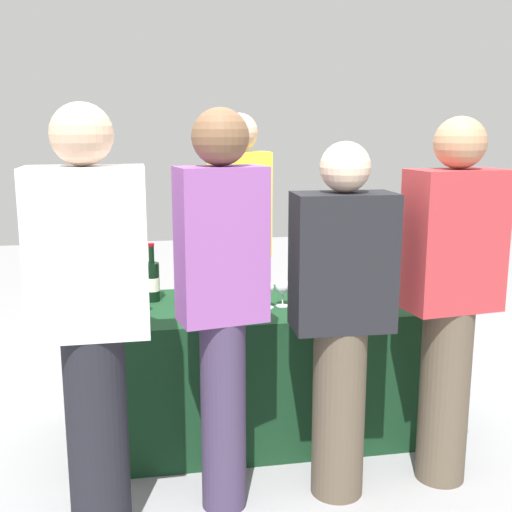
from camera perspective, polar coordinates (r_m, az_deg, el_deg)
ground_plane at (r=3.56m, az=-0.00°, el=-15.49°), size 12.00×12.00×0.00m
tasting_table at (r=3.41m, az=-0.00°, el=-10.09°), size 1.81×0.73×0.72m
wine_bottle_0 at (r=3.35m, az=-12.10°, el=-2.26°), size 0.08×0.08×0.31m
wine_bottle_1 at (r=3.36m, az=-9.32°, el=-2.23°), size 0.08×0.08×0.31m
wine_bottle_2 at (r=3.31m, az=-5.58°, el=-2.18°), size 0.08×0.08×0.31m
wine_bottle_3 at (r=3.34m, az=-1.53°, el=-1.93°), size 0.08×0.08×0.33m
wine_bottle_4 at (r=3.43m, az=4.64°, el=-1.65°), size 0.08×0.08×0.32m
wine_glass_0 at (r=3.16m, az=-10.27°, el=-3.33°), size 0.07×0.07×0.14m
wine_glass_1 at (r=3.13m, az=-3.62°, el=-3.36°), size 0.07×0.07×0.13m
wine_glass_2 at (r=3.19m, az=1.08°, el=-3.00°), size 0.06×0.06×0.13m
wine_glass_3 at (r=3.22m, az=2.41°, el=-2.85°), size 0.07×0.07×0.14m
wine_glass_4 at (r=3.21m, az=5.93°, el=-2.81°), size 0.07×0.07×0.15m
wine_glass_5 at (r=3.35m, az=9.99°, el=-2.66°), size 0.07×0.07×0.13m
ice_bucket at (r=3.50m, az=9.11°, el=-1.62°), size 0.23×0.23×0.22m
server_pouring at (r=3.88m, az=-1.50°, el=1.50°), size 0.37×0.23×1.70m
guest_0 at (r=2.49m, az=-14.62°, el=-5.16°), size 0.44×0.24×1.71m
guest_1 at (r=2.59m, az=-3.07°, el=-3.57°), size 0.38×0.26×1.70m
guest_2 at (r=2.74m, az=7.68°, el=-5.19°), size 0.43×0.24×1.56m
guest_3 at (r=2.94m, az=17.12°, el=-3.11°), size 0.44×0.27×1.67m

